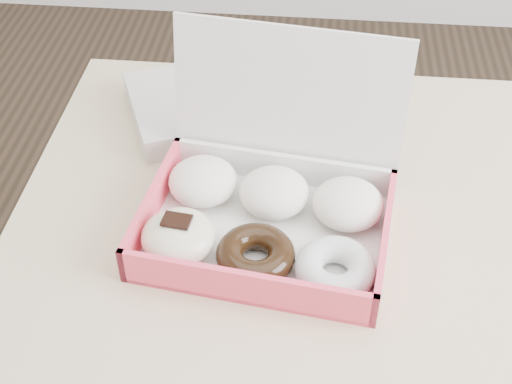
{
  "coord_description": "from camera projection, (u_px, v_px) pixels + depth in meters",
  "views": [
    {
      "loc": [
        -0.18,
        -0.71,
        1.45
      ],
      "look_at": [
        -0.25,
        -0.02,
        0.82
      ],
      "focal_mm": 50.0,
      "sensor_mm": 36.0,
      "label": 1
    }
  ],
  "objects": [
    {
      "name": "table",
      "position": [
        431.0,
        273.0,
        1.03
      ],
      "size": [
        1.2,
        0.8,
        0.75
      ],
      "color": "tan",
      "rests_on": "ground"
    },
    {
      "name": "newspapers",
      "position": [
        211.0,
        103.0,
        1.17
      ],
      "size": [
        0.31,
        0.29,
        0.04
      ],
      "primitive_type": "cube",
      "rotation": [
        0.0,
        0.0,
        0.39
      ],
      "color": "beige",
      "rests_on": "table"
    },
    {
      "name": "donut_box",
      "position": [
        266.0,
        207.0,
        0.96
      ],
      "size": [
        0.36,
        0.32,
        0.24
      ],
      "rotation": [
        0.0,
        0.0,
        -0.13
      ],
      "color": "white",
      "rests_on": "table"
    }
  ]
}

